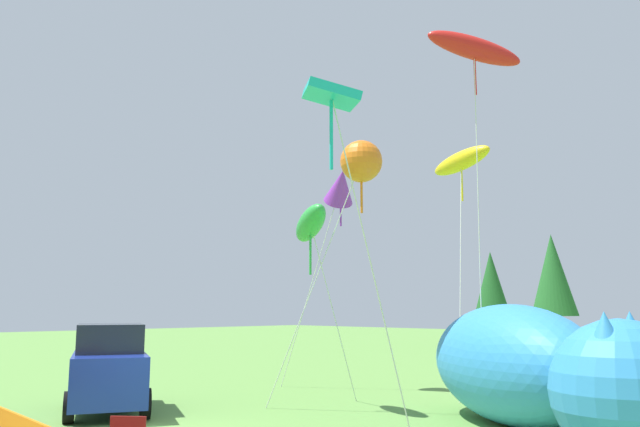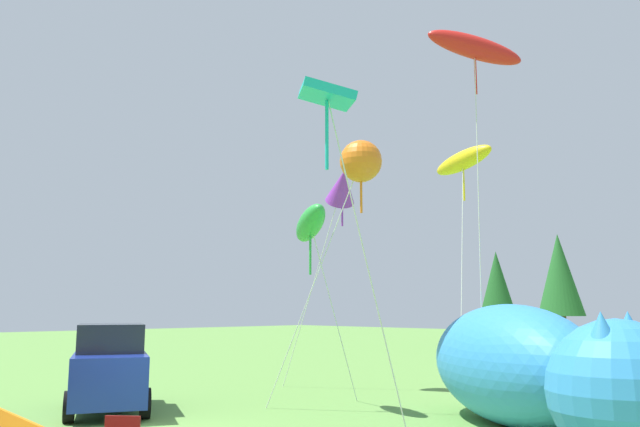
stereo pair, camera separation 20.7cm
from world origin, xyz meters
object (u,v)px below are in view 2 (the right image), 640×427
at_px(kite_teal_diamond, 328,101).
at_px(kite_purple_delta, 342,186).
at_px(parked_car, 109,368).
at_px(inflatable_cat, 530,372).
at_px(kite_yellow_hero, 463,161).
at_px(kite_red_lizard, 475,49).
at_px(kite_green_fish, 310,224).
at_px(kite_orange_flower, 361,162).

relative_size(kite_teal_diamond, kite_purple_delta, 0.89).
height_order(parked_car, kite_teal_diamond, kite_teal_diamond).
bearing_deg(kite_purple_delta, kite_teal_diamond, -48.11).
bearing_deg(inflatable_cat, parked_car, -116.14).
xyz_separation_m(kite_yellow_hero, kite_purple_delta, (-2.81, -2.65, -0.79)).
height_order(inflatable_cat, kite_teal_diamond, kite_teal_diamond).
relative_size(parked_car, kite_red_lizard, 0.42).
xyz_separation_m(kite_yellow_hero, kite_green_fish, (-0.75, -6.02, -2.53)).
distance_m(kite_teal_diamond, kite_purple_delta, 9.37).
bearing_deg(inflatable_cat, kite_red_lizard, 171.08).
xyz_separation_m(inflatable_cat, kite_yellow_hero, (-4.35, 4.73, 5.93)).
height_order(inflatable_cat, kite_purple_delta, kite_purple_delta).
bearing_deg(kite_orange_flower, kite_yellow_hero, 95.83).
bearing_deg(kite_red_lizard, kite_purple_delta, 178.23).
distance_m(kite_orange_flower, kite_purple_delta, 4.46).
bearing_deg(kite_purple_delta, kite_green_fish, -58.47).
relative_size(kite_yellow_hero, kite_green_fish, 1.46).
height_order(inflatable_cat, kite_red_lizard, kite_red_lizard).
bearing_deg(kite_red_lizard, kite_teal_diamond, -80.05).
bearing_deg(parked_car, kite_orange_flower, 67.73).
xyz_separation_m(parked_car, kite_teal_diamond, (7.45, 0.01, 4.92)).
relative_size(kite_teal_diamond, kite_orange_flower, 0.95).
xyz_separation_m(inflatable_cat, kite_red_lizard, (-2.10, 1.92, 8.17)).
relative_size(kite_green_fish, kite_red_lizard, 0.52).
height_order(kite_green_fish, kite_red_lizard, kite_red_lizard).
bearing_deg(kite_purple_delta, kite_red_lizard, -1.77).
relative_size(inflatable_cat, kite_yellow_hero, 0.94).
relative_size(inflatable_cat, kite_red_lizard, 0.71).
relative_size(kite_orange_flower, kite_purple_delta, 0.93).
distance_m(kite_yellow_hero, kite_green_fish, 6.58).
height_order(inflatable_cat, kite_yellow_hero, kite_yellow_hero).
height_order(parked_car, kite_orange_flower, kite_orange_flower).
xyz_separation_m(kite_orange_flower, kite_red_lizard, (1.68, 2.75, 3.29)).
bearing_deg(parked_car, kite_red_lizard, 73.52).
distance_m(parked_car, kite_yellow_hero, 12.08).
bearing_deg(kite_orange_flower, kite_green_fish, -160.46).
height_order(parked_car, kite_red_lizard, kite_red_lizard).
distance_m(inflatable_cat, kite_green_fish, 6.26).
bearing_deg(parked_car, kite_teal_diamond, 26.10).
bearing_deg(kite_yellow_hero, kite_green_fish, -97.05).
xyz_separation_m(kite_teal_diamond, kite_green_fish, (-4.19, 3.60, -1.37)).
relative_size(kite_yellow_hero, kite_orange_flower, 1.15).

